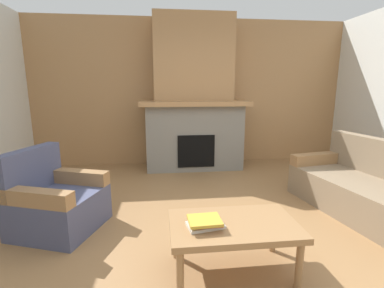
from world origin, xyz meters
name	(u,v)px	position (x,y,z in m)	size (l,w,h in m)	color
ground	(226,242)	(0.00, 0.00, 0.00)	(9.00, 9.00, 0.00)	olive
wall_back_wood_panel	(191,93)	(0.00, 3.00, 1.35)	(6.00, 0.12, 2.70)	#A87A4C
fireplace	(194,104)	(0.00, 2.62, 1.16)	(1.90, 0.82, 2.70)	gray
couch	(372,191)	(1.81, 0.39, 0.29)	(1.14, 1.92, 0.85)	#847056
armchair	(55,202)	(-1.71, 0.47, 0.29)	(0.97, 0.97, 0.85)	#474C6B
coffee_table	(233,229)	(-0.05, -0.43, 0.38)	(1.00, 0.60, 0.43)	#997047
book_stack_near_edge	(206,223)	(-0.28, -0.47, 0.47)	(0.30, 0.23, 0.07)	beige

